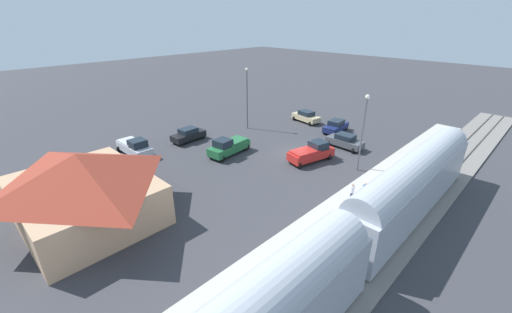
% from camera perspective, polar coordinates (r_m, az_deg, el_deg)
% --- Properties ---
extents(ground_plane, '(200.00, 200.00, 0.00)m').
position_cam_1_polar(ground_plane, '(37.82, 7.31, 0.45)').
color(ground_plane, '#38383D').
extents(railway_track, '(4.80, 70.00, 0.30)m').
position_cam_1_polar(railway_track, '(32.37, 27.46, -6.38)').
color(railway_track, slate).
rests_on(railway_track, ground).
extents(platform, '(3.20, 46.00, 0.30)m').
position_cam_1_polar(platform, '(33.39, 21.07, -4.14)').
color(platform, '#B7B2A8').
rests_on(platform, ground).
extents(station_building, '(11.90, 9.78, 5.64)m').
position_cam_1_polar(station_building, '(28.02, -28.71, -4.71)').
color(station_building, tan).
rests_on(station_building, ground).
extents(pedestrian_on_platform, '(0.36, 0.36, 1.71)m').
position_cam_1_polar(pedestrian_on_platform, '(28.93, 18.92, -5.72)').
color(pedestrian_on_platform, '#333338').
rests_on(pedestrian_on_platform, platform).
extents(pedestrian_waiting_far, '(0.36, 0.36, 1.71)m').
position_cam_1_polar(pedestrian_waiting_far, '(28.43, 16.85, -5.97)').
color(pedestrian_waiting_far, '#23284C').
rests_on(pedestrian_waiting_far, platform).
extents(pickup_green, '(2.49, 5.57, 2.14)m').
position_cam_1_polar(pickup_green, '(37.16, -4.96, 1.84)').
color(pickup_green, '#236638').
rests_on(pickup_green, ground).
extents(pickup_silver, '(5.40, 2.49, 2.14)m').
position_cam_1_polar(pickup_silver, '(39.46, -20.95, 1.62)').
color(pickup_silver, silver).
rests_on(pickup_silver, ground).
extents(sedan_navy, '(2.21, 4.64, 1.74)m').
position_cam_1_polar(sedan_navy, '(45.82, 14.14, 5.33)').
color(sedan_navy, navy).
rests_on(sedan_navy, ground).
extents(sedan_black, '(2.08, 4.59, 1.74)m').
position_cam_1_polar(sedan_black, '(42.10, -12.04, 3.87)').
color(sedan_black, black).
rests_on(sedan_black, ground).
extents(pickup_red, '(3.15, 5.71, 2.14)m').
position_cam_1_polar(pickup_red, '(35.93, 9.99, 0.75)').
color(pickup_red, red).
rests_on(pickup_red, ground).
extents(sedan_tan, '(4.73, 2.77, 1.74)m').
position_cam_1_polar(sedan_tan, '(49.42, 8.98, 7.12)').
color(sedan_tan, '#C6B284').
rests_on(sedan_tan, ground).
extents(sedan_charcoal, '(4.55, 2.38, 1.74)m').
position_cam_1_polar(sedan_charcoal, '(40.55, 15.67, 2.71)').
color(sedan_charcoal, '#47494F').
rests_on(sedan_charcoal, ground).
extents(light_pole_near_platform, '(0.44, 0.44, 8.07)m').
position_cam_1_polar(light_pole_near_platform, '(33.49, 18.75, 5.44)').
color(light_pole_near_platform, '#515156').
rests_on(light_pole_near_platform, ground).
extents(light_pole_lot_center, '(0.44, 0.44, 8.55)m').
position_cam_1_polar(light_pole_lot_center, '(44.83, -1.62, 11.53)').
color(light_pole_lot_center, '#515156').
rests_on(light_pole_lot_center, ground).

